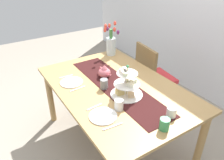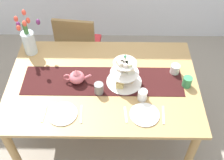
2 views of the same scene
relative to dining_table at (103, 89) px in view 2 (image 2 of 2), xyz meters
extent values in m
plane|color=gray|center=(0.00, 0.00, -0.65)|extent=(8.00, 8.00, 0.00)
cube|color=tan|center=(0.00, 0.00, 0.08)|extent=(1.62, 1.08, 0.03)
cylinder|color=tan|center=(-0.74, -0.47, -0.29)|extent=(0.07, 0.07, 0.71)
cylinder|color=tan|center=(0.74, -0.47, -0.29)|extent=(0.07, 0.07, 0.71)
cylinder|color=tan|center=(-0.74, 0.47, -0.29)|extent=(0.07, 0.07, 0.71)
cylinder|color=tan|center=(0.74, 0.47, -0.29)|extent=(0.07, 0.07, 0.71)
cylinder|color=olive|center=(-0.09, 1.00, -0.44)|extent=(0.04, 0.04, 0.41)
cylinder|color=olive|center=(-0.45, 1.04, -0.44)|extent=(0.04, 0.04, 0.41)
cylinder|color=olive|center=(-0.14, 0.64, -0.44)|extent=(0.04, 0.04, 0.41)
cylinder|color=olive|center=(-0.49, 0.68, -0.44)|extent=(0.04, 0.04, 0.41)
cube|color=red|center=(-0.29, 0.84, -0.21)|extent=(0.47, 0.47, 0.05)
cube|color=olive|center=(-0.32, 0.65, 0.04)|extent=(0.42, 0.09, 0.45)
cube|color=black|center=(0.00, 0.01, 0.09)|extent=(1.36, 0.34, 0.00)
cylinder|color=beige|center=(0.18, 0.00, 0.24)|extent=(0.01, 0.01, 0.28)
cylinder|color=white|center=(0.18, 0.00, 0.10)|extent=(0.30, 0.30, 0.01)
cylinder|color=white|center=(0.18, 0.00, 0.21)|extent=(0.24, 0.24, 0.01)
cylinder|color=white|center=(0.18, 0.00, 0.32)|extent=(0.19, 0.19, 0.01)
cube|color=#E0BE89|center=(0.24, 0.01, 0.12)|extent=(0.07, 0.07, 0.04)
cube|color=#E1B984|center=(0.13, 0.06, 0.12)|extent=(0.07, 0.07, 0.04)
cube|color=#DCC373|center=(0.15, -0.05, 0.13)|extent=(0.07, 0.08, 0.05)
cube|color=#EFEACA|center=(0.24, -0.01, 0.23)|extent=(0.06, 0.04, 0.03)
cube|color=beige|center=(0.21, 0.02, 0.23)|extent=(0.06, 0.07, 0.03)
cube|color=beige|center=(0.19, 0.06, 0.23)|extent=(0.05, 0.06, 0.03)
cube|color=beige|center=(0.15, 0.02, 0.23)|extent=(0.07, 0.06, 0.03)
cube|color=beige|center=(0.14, 0.00, 0.34)|extent=(0.06, 0.05, 0.03)
cube|color=beige|center=(0.15, -0.03, 0.34)|extent=(0.07, 0.06, 0.03)
cube|color=#F1DBC8|center=(0.19, -0.03, 0.34)|extent=(0.04, 0.06, 0.03)
cube|color=beige|center=(0.21, -0.04, 0.34)|extent=(0.06, 0.07, 0.03)
sphere|color=#389356|center=(0.18, 0.00, 0.39)|extent=(0.02, 0.02, 0.02)
ellipsoid|color=#D66B75|center=(-0.22, 0.00, 0.15)|extent=(0.13, 0.13, 0.10)
cone|color=#D66B75|center=(-0.22, 0.00, 0.21)|extent=(0.06, 0.06, 0.04)
cylinder|color=#D66B75|center=(-0.13, 0.00, 0.16)|extent=(0.07, 0.02, 0.06)
torus|color=#D66B75|center=(-0.30, 0.00, 0.15)|extent=(0.07, 0.01, 0.07)
cylinder|color=silver|center=(-0.69, 0.38, 0.20)|extent=(0.12, 0.12, 0.22)
cylinder|color=#3D7538|center=(-0.69, 0.38, 0.37)|extent=(0.04, 0.04, 0.12)
ellipsoid|color=#6B2860|center=(-0.57, 0.40, 0.42)|extent=(0.04, 0.04, 0.06)
ellipsoid|color=#EF4C38|center=(-0.66, 0.41, 0.43)|extent=(0.04, 0.04, 0.06)
ellipsoid|color=#EF4C38|center=(-0.68, 0.43, 0.49)|extent=(0.04, 0.04, 0.06)
ellipsoid|color=#EF4C38|center=(-0.75, 0.40, 0.45)|extent=(0.04, 0.04, 0.06)
ellipsoid|color=#6B2860|center=(-0.73, 0.35, 0.43)|extent=(0.04, 0.04, 0.06)
ellipsoid|color=#EF4C38|center=(-0.72, 0.31, 0.42)|extent=(0.04, 0.04, 0.06)
ellipsoid|color=#EF4C38|center=(-0.64, 0.28, 0.49)|extent=(0.04, 0.04, 0.06)
cylinder|color=white|center=(0.63, 0.12, 0.14)|extent=(0.08, 0.08, 0.08)
cylinder|color=white|center=(-0.30, -0.34, 0.10)|extent=(0.23, 0.23, 0.01)
cube|color=silver|center=(-0.44, -0.34, 0.10)|extent=(0.02, 0.15, 0.01)
cube|color=silver|center=(-0.15, -0.34, 0.10)|extent=(0.03, 0.17, 0.01)
cylinder|color=white|center=(0.34, -0.34, 0.10)|extent=(0.23, 0.23, 0.01)
cube|color=silver|center=(0.19, -0.34, 0.10)|extent=(0.03, 0.15, 0.01)
cube|color=silver|center=(0.48, -0.34, 0.10)|extent=(0.03, 0.17, 0.01)
cylinder|color=slate|center=(-0.03, -0.12, 0.14)|extent=(0.08, 0.08, 0.09)
cylinder|color=white|center=(0.33, -0.18, 0.14)|extent=(0.08, 0.08, 0.09)
cylinder|color=#389356|center=(0.71, -0.03, 0.14)|extent=(0.08, 0.08, 0.09)
camera|label=1|loc=(1.55, -1.03, 1.24)|focal=35.35mm
camera|label=2|loc=(0.10, -1.63, 1.86)|focal=45.10mm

